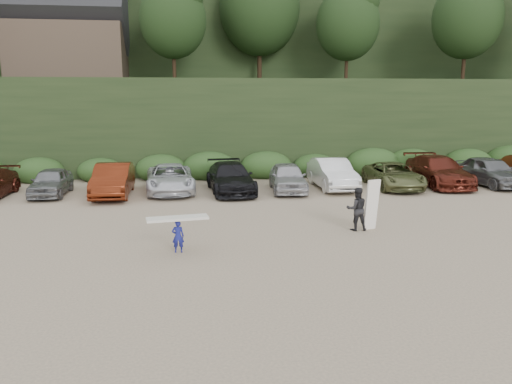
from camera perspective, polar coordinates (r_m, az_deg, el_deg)
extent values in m
plane|color=tan|center=(16.69, 4.57, -6.24)|extent=(120.00, 120.00, 0.00)
cube|color=black|center=(37.80, -2.34, 7.98)|extent=(80.00, 14.00, 6.00)
cube|color=black|center=(55.79, -4.09, 14.03)|extent=(90.00, 30.00, 16.00)
ellipsoid|color=black|center=(38.24, -2.44, 20.04)|extent=(66.00, 12.00, 10.00)
cube|color=#2B491E|center=(30.54, -2.07, 2.77)|extent=(46.20, 2.00, 1.20)
cube|color=brown|center=(40.65, -20.36, 14.59)|extent=(8.00, 6.00, 4.00)
imported|color=gray|center=(27.06, -22.38, 1.08)|extent=(1.68, 4.05, 1.37)
imported|color=#63220E|center=(25.88, -16.02, 1.33)|extent=(1.76, 4.89, 1.61)
imported|color=silver|center=(26.24, -9.78, 1.53)|extent=(2.71, 5.30, 1.43)
imported|color=black|center=(25.85, -2.95, 1.64)|extent=(2.51, 5.39, 1.52)
imported|color=#B0B0B5|center=(26.16, 3.64, 1.70)|extent=(2.07, 4.47, 1.49)
imported|color=white|center=(27.24, 8.69, 2.09)|extent=(1.75, 4.89, 1.60)
imported|color=#63693C|center=(28.07, 15.44, 1.83)|extent=(2.45, 5.00, 1.37)
imported|color=#5C1F15|center=(29.61, 20.11, 2.27)|extent=(2.47, 5.69, 1.63)
imported|color=slate|center=(30.68, 25.14, 2.17)|extent=(2.26, 4.87, 1.62)
imported|color=navy|center=(16.10, -8.91, -5.02)|extent=(0.39, 0.26, 1.06)
cube|color=silver|center=(15.95, -8.97, -2.98)|extent=(1.99, 0.83, 0.08)
imported|color=black|center=(18.83, 11.45, -1.91)|extent=(0.81, 0.64, 1.62)
cube|color=white|center=(18.96, 13.08, -1.43)|extent=(0.59, 0.43, 1.91)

